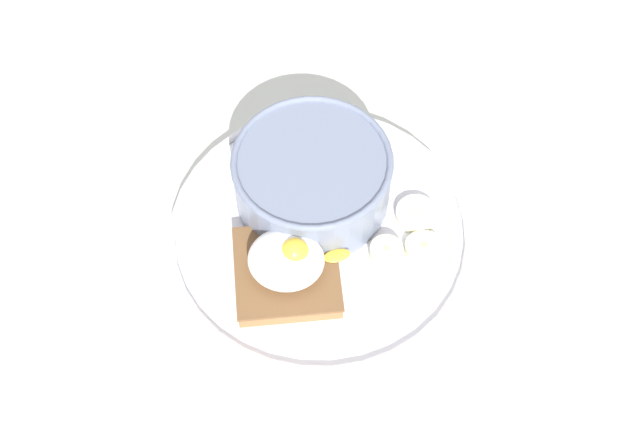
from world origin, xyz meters
The scene contains 8 objects.
ground_plane centered at (0.00, 0.00, 1.00)cm, with size 120.00×120.00×2.00cm, color beige.
plate centered at (0.00, 0.00, 2.80)cm, with size 25.94×25.94×1.60cm.
oatmeal_bowl centered at (-1.08, 3.51, 5.77)cm, with size 13.53×13.53×5.66cm.
toast_slice centered at (-2.17, -4.67, 3.91)cm, with size 10.16×10.16×1.65cm.
poached_egg centered at (-2.05, -4.63, 6.17)cm, with size 8.29×5.66×3.49cm.
banana_slice_front centered at (5.76, -1.66, 3.62)cm, with size 3.19×3.23×1.30cm.
banana_slice_left centered at (8.03, 2.45, 3.42)cm, with size 5.04×5.04×0.89cm.
banana_slice_back centered at (8.81, -0.86, 3.54)cm, with size 4.38×4.40×1.25cm.
Camera 1 is at (4.53, -38.01, 68.49)cm, focal length 50.00 mm.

